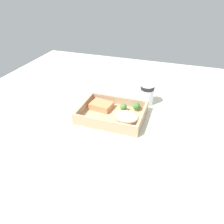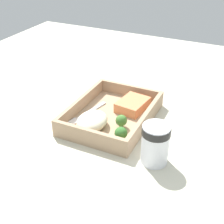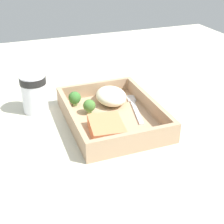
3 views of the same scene
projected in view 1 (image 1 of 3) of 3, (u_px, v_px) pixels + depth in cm
name	position (u px, v px, depth cm)	size (l,w,h in cm)	color
ground_plane	(112.00, 119.00, 100.19)	(160.00, 160.00, 2.00)	beige
takeout_tray	(112.00, 116.00, 99.33)	(28.83, 21.92, 1.20)	tan
tray_rim	(112.00, 111.00, 97.95)	(28.83, 21.92, 3.88)	tan
salmon_fillet	(101.00, 106.00, 103.01)	(9.83, 7.44, 2.94)	#E58353
mashed_potatoes	(127.00, 117.00, 93.86)	(10.26, 8.04, 4.17)	#F1E6C2
broccoli_floret_1	(123.00, 107.00, 100.55)	(3.20, 3.20, 3.82)	#7CA558
broccoli_floret_2	(136.00, 107.00, 100.92)	(3.36, 3.36, 3.92)	#7C9E59
fork	(112.00, 125.00, 92.25)	(15.77, 5.12, 0.44)	silver
paper_cup	(147.00, 93.00, 106.91)	(6.77, 6.77, 10.26)	white
receipt_slip	(58.00, 149.00, 81.38)	(8.92, 15.37, 0.24)	white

